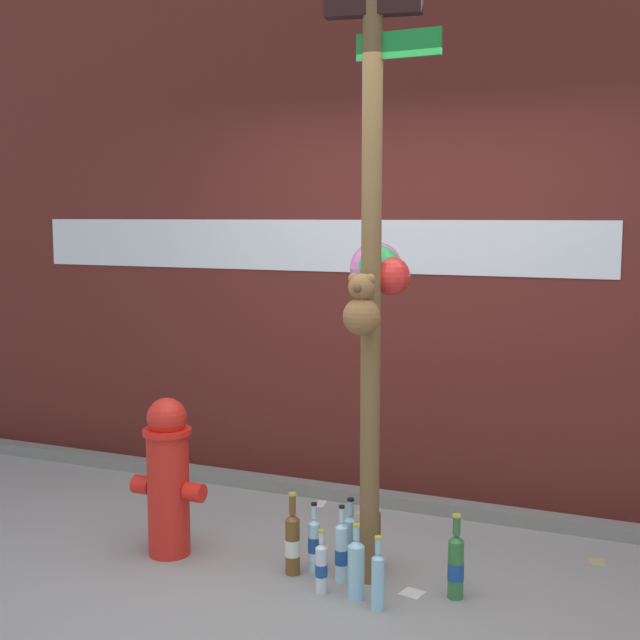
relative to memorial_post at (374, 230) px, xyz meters
The scene contains 18 objects.
ground_plane 1.76m from the memorial_post, 108.37° to the right, with size 14.00×14.00×0.00m, color gray.
building_wall 1.39m from the memorial_post, 96.11° to the left, with size 10.00×0.21×3.71m.
curb_strip 1.96m from the memorial_post, 98.12° to the left, with size 8.00×0.12×0.08m, color slate.
memorial_post is the anchor object (origin of this frame).
fire_hydrant 1.68m from the memorial_post, behind, with size 0.42×0.25×0.84m.
bottle_0 1.60m from the memorial_post, ahead, with size 0.08×0.08×0.40m.
bottle_1 1.54m from the memorial_post, 103.56° to the left, with size 0.06×0.06×0.39m.
bottle_2 1.57m from the memorial_post, 87.42° to the right, with size 0.08×0.08×0.36m.
bottle_3 1.60m from the memorial_post, 65.66° to the right, with size 0.06×0.06×0.34m.
bottle_4 1.59m from the memorial_post, 162.86° to the right, with size 0.07×0.07×0.41m.
bottle_5 1.56m from the memorial_post, 142.73° to the right, with size 0.07×0.07×0.38m.
bottle_6 1.58m from the memorial_post, 169.95° to the right, with size 0.06×0.06×0.36m.
bottle_7 1.55m from the memorial_post, 164.10° to the left, with size 0.07×0.07×0.37m.
bottle_8 1.61m from the memorial_post, 122.35° to the right, with size 0.06×0.06×0.31m.
litter_0 1.92m from the memorial_post, 112.77° to the left, with size 0.11×0.07×0.01m, color tan.
litter_1 2.02m from the memorial_post, 126.37° to the left, with size 0.12×0.05×0.01m, color silver.
litter_2 1.72m from the memorial_post, 21.56° to the right, with size 0.10×0.10×0.01m, color silver.
litter_3 2.07m from the memorial_post, 32.17° to the left, with size 0.09×0.08×0.01m, color tan.
Camera 1 is at (1.50, -3.35, 1.77)m, focal length 47.89 mm.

